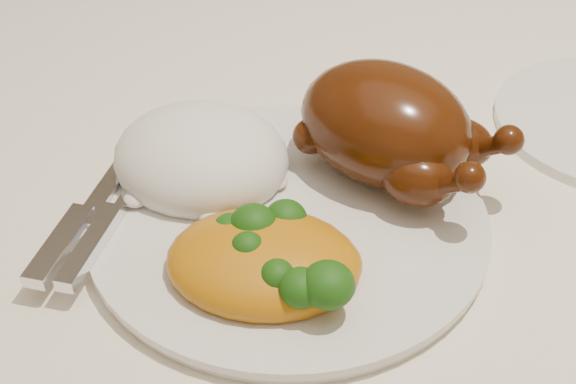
# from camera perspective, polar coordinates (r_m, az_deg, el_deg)

# --- Properties ---
(dining_table) EXTENTS (1.60, 0.90, 0.76)m
(dining_table) POSITION_cam_1_polar(r_m,az_deg,el_deg) (0.72, 9.44, -2.56)
(dining_table) COLOR brown
(dining_table) RESTS_ON floor
(tablecloth) EXTENTS (1.73, 1.03, 0.18)m
(tablecloth) POSITION_cam_1_polar(r_m,az_deg,el_deg) (0.67, 10.08, 2.12)
(tablecloth) COLOR white
(tablecloth) RESTS_ON dining_table
(dinner_plate) EXTENTS (0.31, 0.31, 0.01)m
(dinner_plate) POSITION_cam_1_polar(r_m,az_deg,el_deg) (0.55, 0.00, -2.09)
(dinner_plate) COLOR silver
(dinner_plate) RESTS_ON tablecloth
(roast_chicken) EXTENTS (0.17, 0.14, 0.08)m
(roast_chicken) POSITION_cam_1_polar(r_m,az_deg,el_deg) (0.57, 7.21, 4.67)
(roast_chicken) COLOR #461C07
(roast_chicken) RESTS_ON dinner_plate
(rice_mound) EXTENTS (0.13, 0.12, 0.07)m
(rice_mound) POSITION_cam_1_polar(r_m,az_deg,el_deg) (0.58, -6.18, 2.38)
(rice_mound) COLOR white
(rice_mound) RESTS_ON dinner_plate
(mac_and_cheese) EXTENTS (0.14, 0.11, 0.05)m
(mac_and_cheese) POSITION_cam_1_polar(r_m,az_deg,el_deg) (0.50, -1.19, -4.78)
(mac_and_cheese) COLOR orange
(mac_and_cheese) RESTS_ON dinner_plate
(cutlery) EXTENTS (0.04, 0.18, 0.01)m
(cutlery) POSITION_cam_1_polar(r_m,az_deg,el_deg) (0.55, -13.71, -2.01)
(cutlery) COLOR silver
(cutlery) RESTS_ON dinner_plate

